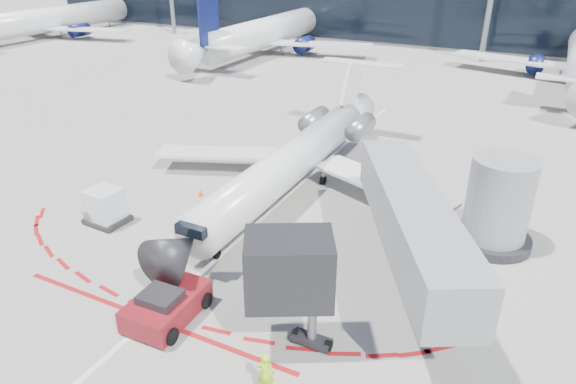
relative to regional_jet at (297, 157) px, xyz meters
The scene contains 11 objects.
ground 3.52m from the regional_jet, 89.63° to the right, with size 260.00×260.00×0.00m, color gray.
apron_centerline 2.26m from the regional_jet, 88.71° to the right, with size 0.25×40.00×0.01m, color silver.
apron_stop_bar 14.47m from the regional_jet, 89.93° to the right, with size 14.00×0.25×0.01m, color maroon.
jet_bridge 11.44m from the regional_jet, 30.70° to the right, with size 10.03×15.20×4.90m.
regional_jet is the anchor object (origin of this frame).
pushback_tug 13.99m from the regional_jet, 87.25° to the right, with size 2.53×5.72×1.48m.
ramp_worker 16.77m from the regional_jet, 67.94° to the right, with size 0.62×0.41×1.71m, color #B1F619.
uld_container 11.75m from the regional_jet, 130.24° to the right, with size 2.25×1.95×2.03m.
safety_cone_left 6.42m from the regional_jet, 141.47° to the right, with size 0.33×0.33×0.45m, color #F73505.
bg_airliner_0 69.73m from the regional_jet, 150.53° to the left, with size 33.83×35.81×10.94m, color silver, non-canonical shape.
bg_airliner_1 45.09m from the regional_jet, 120.48° to the left, with size 34.85×36.90×11.27m, color silver, non-canonical shape.
Camera 1 is at (12.87, -24.11, 14.35)m, focal length 32.00 mm.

